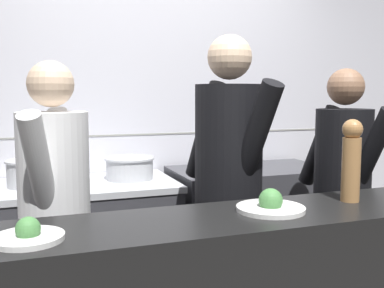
% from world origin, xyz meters
% --- Properties ---
extents(wall_back_tiled, '(8.00, 0.06, 2.60)m').
position_xyz_m(wall_back_tiled, '(0.00, 1.46, 1.30)').
color(wall_back_tiled, silver).
rests_on(wall_back_tiled, ground_plane).
extents(oven_range, '(1.16, 0.71, 0.88)m').
position_xyz_m(oven_range, '(-0.60, 1.06, 0.44)').
color(oven_range, '#38383D').
rests_on(oven_range, ground_plane).
extents(prep_counter, '(1.16, 0.65, 0.91)m').
position_xyz_m(prep_counter, '(0.61, 1.06, 0.45)').
color(prep_counter, '#38383D').
rests_on(prep_counter, ground_plane).
extents(stock_pot, '(0.31, 0.31, 0.17)m').
position_xyz_m(stock_pot, '(-0.93, 1.07, 0.97)').
color(stock_pot, '#B7BABF').
rests_on(stock_pot, oven_range).
extents(sauce_pot, '(0.34, 0.34, 0.15)m').
position_xyz_m(sauce_pot, '(-0.30, 1.09, 0.96)').
color(sauce_pot, '#B7BABF').
rests_on(sauce_pot, oven_range).
extents(plated_dish_main, '(0.23, 0.23, 0.08)m').
position_xyz_m(plated_dish_main, '(-0.94, -0.40, 1.01)').
color(plated_dish_main, white).
rests_on(plated_dish_main, pass_counter).
extents(plated_dish_appetiser, '(0.28, 0.28, 0.10)m').
position_xyz_m(plated_dish_appetiser, '(-0.02, -0.34, 1.01)').
color(plated_dish_appetiser, white).
rests_on(plated_dish_appetiser, pass_counter).
extents(pepper_mill, '(0.09, 0.09, 0.36)m').
position_xyz_m(pepper_mill, '(0.39, -0.31, 1.17)').
color(pepper_mill, '#AD7A47').
rests_on(pepper_mill, pass_counter).
extents(chef_head_cook, '(0.42, 0.69, 1.61)m').
position_xyz_m(chef_head_cook, '(-0.83, 0.26, 0.89)').
color(chef_head_cook, black).
rests_on(chef_head_cook, ground_plane).
extents(chef_sous, '(0.43, 0.77, 1.76)m').
position_xyz_m(chef_sous, '(0.06, 0.26, 0.98)').
color(chef_sous, black).
rests_on(chef_sous, ground_plane).
extents(chef_line, '(0.37, 0.70, 1.60)m').
position_xyz_m(chef_line, '(0.79, 0.25, 0.89)').
color(chef_line, black).
rests_on(chef_line, ground_plane).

